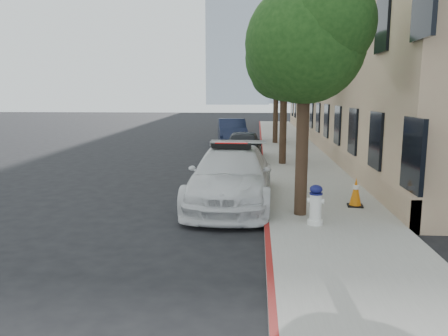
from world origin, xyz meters
TOP-DOWN VIEW (x-y plane):
  - ground at (0.00, 0.00)m, footprint 120.00×120.00m
  - sidewalk at (3.60, 10.00)m, footprint 3.20×50.00m
  - curb_strip at (2.06, 10.00)m, footprint 0.12×50.00m
  - building at (9.20, 15.00)m, footprint 8.00×36.00m
  - tower_left at (-4.00, 120.00)m, footprint 18.00×14.00m
  - tower_right at (9.00, 135.00)m, footprint 14.00×14.00m
  - tree_near at (2.93, -2.01)m, footprint 2.92×2.82m
  - tree_mid at (2.93, 5.99)m, footprint 2.77×2.64m
  - tree_far at (2.93, 13.99)m, footprint 3.10×3.00m
  - police_car at (1.10, -0.49)m, footprint 2.40×5.58m
  - parked_car_mid at (1.18, 7.14)m, footprint 1.78×4.25m
  - parked_car_far at (0.23, 14.62)m, footprint 2.20×4.88m
  - fire_hydrant at (3.16, -2.83)m, footprint 0.39×0.35m
  - traffic_cone at (4.43, -1.10)m, footprint 0.44×0.44m

SIDE VIEW (x-z plane):
  - ground at x=0.00m, z-range 0.00..0.00m
  - sidewalk at x=3.60m, z-range 0.00..0.15m
  - curb_strip at x=2.06m, z-range 0.00..0.15m
  - traffic_cone at x=4.43m, z-range 0.15..0.91m
  - fire_hydrant at x=3.16m, z-range 0.14..1.06m
  - parked_car_mid at x=1.18m, z-range 0.00..1.44m
  - parked_car_far at x=0.23m, z-range 0.00..1.55m
  - police_car at x=1.10m, z-range -0.07..1.68m
  - tree_mid at x=2.93m, z-range 1.45..6.88m
  - tree_near at x=2.93m, z-range 1.46..7.08m
  - tree_far at x=2.93m, z-range 1.48..7.29m
  - building at x=9.20m, z-range 0.00..10.00m
  - tower_right at x=9.00m, z-range 0.00..44.00m
  - tower_left at x=-4.00m, z-range 0.00..60.00m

